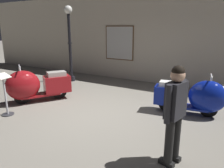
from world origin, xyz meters
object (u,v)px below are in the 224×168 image
at_px(scooter_0, 34,85).
at_px(scooter_1, 195,97).
at_px(lamppost, 70,39).
at_px(visitor_0, 175,109).
at_px(info_stanchion, 6,98).

xyz_separation_m(scooter_0, scooter_1, (4.09, 1.29, -0.03)).
bearing_deg(scooter_1, lamppost, 158.49).
distance_m(scooter_0, scooter_1, 4.29).
distance_m(visitor_0, info_stanchion, 3.98).
xyz_separation_m(visitor_0, info_stanchion, (-3.95, -0.09, -0.48)).
height_order(lamppost, info_stanchion, lamppost).
relative_size(lamppost, info_stanchion, 2.77).
relative_size(scooter_0, lamppost, 0.61).
xyz_separation_m(lamppost, info_stanchion, (0.89, -3.42, -1.21)).
bearing_deg(scooter_0, scooter_1, 140.70).
height_order(scooter_0, lamppost, lamppost).
bearing_deg(info_stanchion, lamppost, 104.54).
distance_m(scooter_1, info_stanchion, 4.54).
bearing_deg(visitor_0, scooter_1, -74.94).
xyz_separation_m(scooter_1, lamppost, (-4.82, 1.16, 1.17)).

